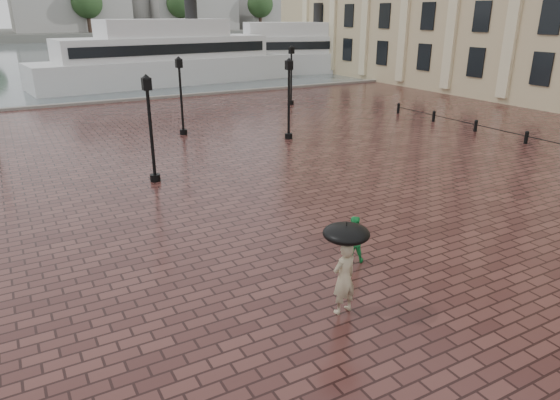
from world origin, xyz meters
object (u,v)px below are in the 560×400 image
Objects in this scene: child_pedestrian at (353,239)px; ferry_far at (294,52)px; street_lamps at (190,96)px; ferry_near at (166,58)px; adult_pedestrian at (344,278)px.

child_pedestrian is 49.93m from ferry_far.
ferry_far reaches higher than street_lamps.
ferry_near reaches higher than street_lamps.
street_lamps is 11.60× the size of adult_pedestrian.
street_lamps is at bearing -70.59° from child_pedestrian.
street_lamps is 0.85× the size of ferry_far.
ferry_near is 1.07× the size of ferry_far.
ferry_near is at bearing -75.81° from child_pedestrian.
child_pedestrian is at bearing -94.64° from street_lamps.
adult_pedestrian is 0.07× the size of ferry_near.
ferry_near reaches higher than child_pedestrian.
ferry_near is at bearing -108.56° from adult_pedestrian.
adult_pedestrian is at bearing 72.49° from child_pedestrian.
street_lamps is 20.15m from adult_pedestrian.
ferry_far is (23.93, 43.78, 1.70)m from child_pedestrian.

